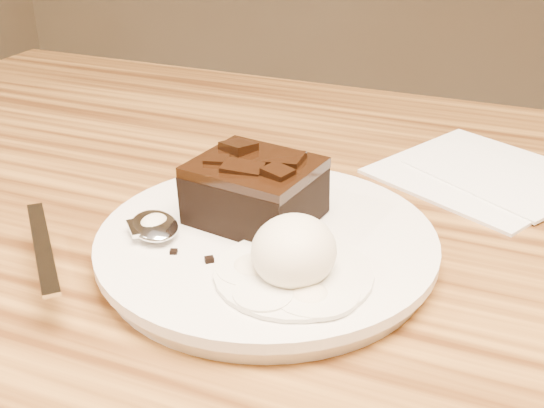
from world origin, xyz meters
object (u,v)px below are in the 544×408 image
at_px(napkin, 481,173).
at_px(plate, 267,246).
at_px(ice_cream_scoop, 294,251).
at_px(spoon, 155,228).
at_px(brownie, 255,195).

bearing_deg(napkin, plate, -121.77).
xyz_separation_m(ice_cream_scoop, napkin, (0.09, 0.25, -0.04)).
relative_size(spoon, napkin, 1.17).
bearing_deg(spoon, ice_cream_scoop, -50.71).
relative_size(plate, napkin, 1.53).
bearing_deg(brownie, spoon, -139.35).
distance_m(brownie, spoon, 0.08).
height_order(plate, brownie, brownie).
bearing_deg(napkin, brownie, -127.70).
xyz_separation_m(plate, napkin, (0.13, 0.21, -0.01)).
height_order(plate, ice_cream_scoop, ice_cream_scoop).
distance_m(plate, spoon, 0.08).
xyz_separation_m(plate, spoon, (-0.07, -0.03, 0.02)).
bearing_deg(plate, napkin, 58.23).
distance_m(brownie, napkin, 0.24).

